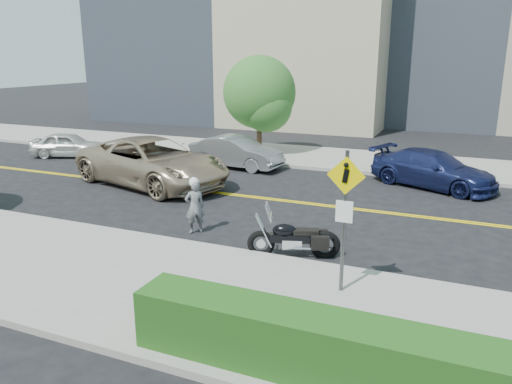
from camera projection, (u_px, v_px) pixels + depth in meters
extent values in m
plane|color=black|center=(267.00, 199.00, 17.77)|extent=(120.00, 120.00, 0.00)
cube|color=#9E9B91|center=(142.00, 282.00, 11.10)|extent=(60.00, 5.00, 0.15)
cube|color=#9E9B91|center=(324.00, 158.00, 24.40)|extent=(60.00, 5.00, 0.15)
cube|color=#235619|center=(416.00, 369.00, 7.08)|extent=(9.00, 0.90, 1.00)
cylinder|color=#4C4C51|center=(344.00, 223.00, 10.15)|extent=(0.08, 0.08, 3.00)
cube|color=#F9D800|center=(346.00, 176.00, 9.86)|extent=(0.78, 0.03, 0.78)
cube|color=white|center=(344.00, 212.00, 10.06)|extent=(0.35, 0.03, 0.45)
imported|color=#B1B2B7|center=(195.00, 207.00, 14.20)|extent=(0.66, 0.66, 1.54)
sphere|color=white|center=(194.00, 182.00, 14.01)|extent=(0.28, 0.28, 0.28)
imported|color=tan|center=(152.00, 162.00, 19.44)|extent=(7.19, 4.70, 1.84)
imported|color=silver|center=(69.00, 145.00, 24.89)|extent=(3.91, 2.67, 1.24)
imported|color=gray|center=(236.00, 152.00, 22.51)|extent=(4.47, 2.03, 1.42)
imported|color=navy|center=(433.00, 169.00, 19.17)|extent=(5.22, 3.71, 1.40)
cylinder|color=#382619|center=(259.00, 115.00, 25.11)|extent=(0.26, 0.26, 4.03)
sphere|color=#2F6C22|center=(259.00, 92.00, 24.81)|extent=(3.63, 3.63, 3.63)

